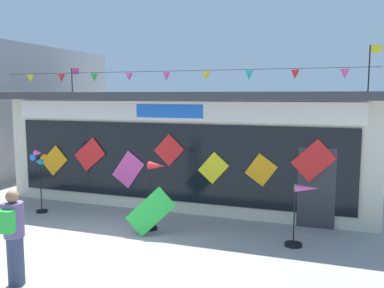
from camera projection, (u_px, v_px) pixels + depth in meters
name	position (u px, v px, depth m)	size (l,w,h in m)	color
ground_plane	(73.00, 256.00, 8.27)	(80.00, 80.00, 0.00)	#9E9B99
kite_shop_building	(201.00, 142.00, 13.71)	(11.22, 6.39, 4.73)	beige
wind_spinner_far_left	(39.00, 168.00, 11.13)	(0.43, 0.31, 1.78)	black
wind_spinner_left	(154.00, 187.00, 9.72)	(0.60, 0.36, 1.69)	black
wind_spinner_center_left	(301.00, 211.00, 8.66)	(0.70, 0.38, 1.39)	black
person_near_camera	(14.00, 236.00, 6.89)	(0.34, 0.47, 1.68)	#333D56
display_kite_on_ground	(151.00, 212.00, 9.36)	(0.60, 0.03, 1.08)	green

